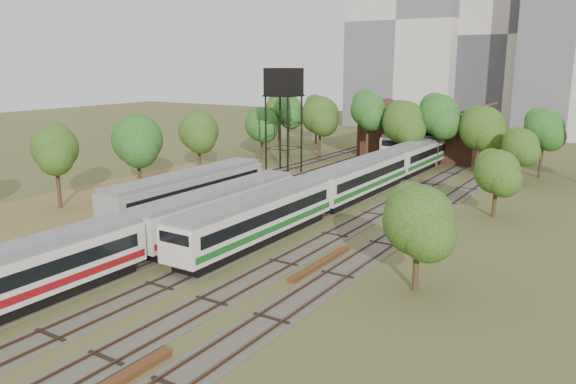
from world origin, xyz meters
The scene contains 15 objects.
ground centered at (0.00, 0.00, 0.00)m, with size 240.00×240.00×0.00m, color #475123.
dry_grass_patch centered at (-18.00, 8.00, 0.02)m, with size 14.00×60.00×0.04m, color brown.
tracks centered at (-0.67, 25.00, 0.04)m, with size 24.60×80.00×0.19m.
railcar_red_set centered at (-2.00, 4.92, 1.86)m, with size 2.84×34.57×3.51m.
railcar_green_set centered at (2.00, 30.57, 1.90)m, with size 2.90×52.08×3.59m.
railcar_rear centered at (-2.00, 55.94, 2.08)m, with size 3.17×16.08×3.93m.
old_grey_coach centered at (-8.00, 16.78, 1.98)m, with size 2.93×18.00×3.62m.
water_tower centered at (-11.06, 36.79, 10.39)m, with size 3.57×3.57×12.32m.
rail_pile_far centered at (8.20, 11.59, 0.12)m, with size 0.47×7.50×0.24m, color brown.
maintenance_shed centered at (-1.00, 57.98, 2.91)m, with size 16.45×11.55×7.58m.
tree_band_left centered at (-19.73, 23.45, 5.19)m, with size 8.22×73.73×8.18m.
tree_band_far centered at (1.37, 48.89, 6.03)m, with size 43.82×7.52×9.20m.
tree_band_right centered at (14.63, 27.11, 4.12)m, with size 4.82×37.84×6.28m.
tower_left centered at (-18.00, 95.00, 21.00)m, with size 22.00×16.00×42.00m, color beige.
tower_centre centered at (2.00, 100.00, 18.00)m, with size 20.00×18.00×36.00m, color beige.
Camera 1 is at (25.06, -18.81, 12.90)m, focal length 35.00 mm.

